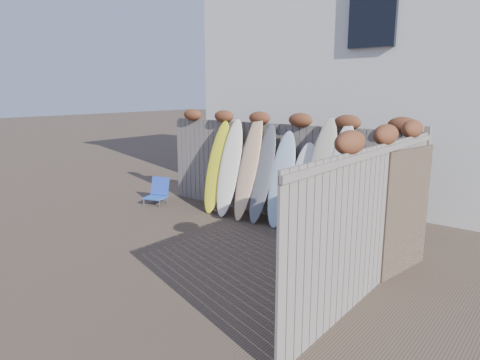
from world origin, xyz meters
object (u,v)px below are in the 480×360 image
Objects in this scene: wooden_crate at (358,253)px; lattice_panel at (407,211)px; beach_chair at (158,192)px; surfboard_0 at (217,167)px.

wooden_crate is 0.33× the size of lattice_panel.
lattice_panel reaches higher than beach_chair.
lattice_panel is (0.52, 0.48, 0.62)m from wooden_crate.
wooden_crate is (5.40, -0.76, 0.02)m from beach_chair.
beach_chair is at bearing -166.36° from surfboard_0.
beach_chair is 5.45m from wooden_crate.
surfboard_0 is at bearing 15.74° from beach_chair.
wooden_crate is 0.29× the size of surfboard_0.
beach_chair reaches higher than wooden_crate.
surfboard_0 reaches higher than beach_chair.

